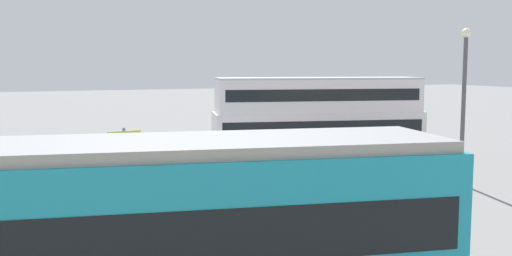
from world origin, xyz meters
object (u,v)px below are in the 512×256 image
(info_sign, at_px, (125,151))
(pedestrian_crossing, at_px, (320,178))
(double_decker_bus, at_px, (318,114))
(tram_yellow, at_px, (97,236))
(pedestrian_near_railing, at_px, (194,176))
(street_lamp, at_px, (464,93))

(info_sign, bearing_deg, pedestrian_crossing, 151.12)
(double_decker_bus, relative_size, tram_yellow, 0.88)
(pedestrian_crossing, height_order, info_sign, info_sign)
(pedestrian_near_railing, xyz_separation_m, pedestrian_crossing, (-3.67, 1.68, -0.03))
(info_sign, bearing_deg, tram_yellow, 77.73)
(pedestrian_near_railing, bearing_deg, street_lamp, 177.95)
(street_lamp, bearing_deg, pedestrian_near_railing, -2.05)
(double_decker_bus, relative_size, info_sign, 4.42)
(pedestrian_near_railing, height_order, street_lamp, street_lamp)
(info_sign, bearing_deg, street_lamp, 171.79)
(double_decker_bus, distance_m, pedestrian_near_railing, 12.84)
(tram_yellow, height_order, pedestrian_crossing, tram_yellow)
(tram_yellow, xyz_separation_m, street_lamp, (-14.52, -7.54, 1.80))
(pedestrian_crossing, bearing_deg, info_sign, -28.88)
(pedestrian_near_railing, distance_m, info_sign, 2.54)
(pedestrian_crossing, distance_m, info_sign, 6.48)
(pedestrian_crossing, distance_m, street_lamp, 7.43)
(street_lamp, bearing_deg, tram_yellow, 27.45)
(double_decker_bus, bearing_deg, pedestrian_near_railing, 43.67)
(double_decker_bus, xyz_separation_m, street_lamp, (-1.26, 9.22, 1.54))
(tram_yellow, bearing_deg, pedestrian_crossing, -140.88)
(tram_yellow, bearing_deg, info_sign, -102.27)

